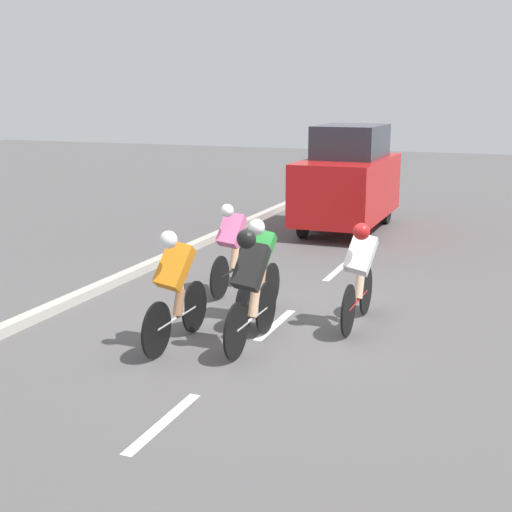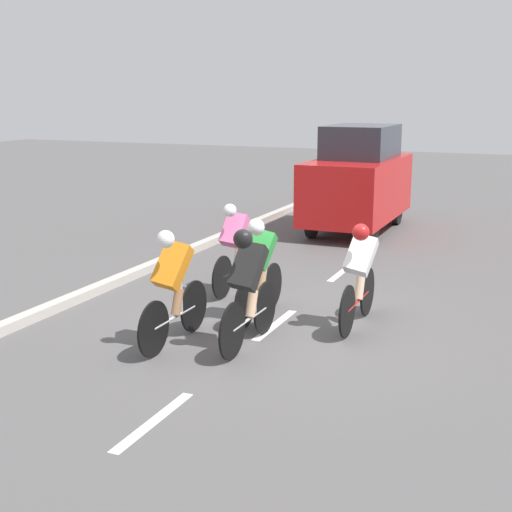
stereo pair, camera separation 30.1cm
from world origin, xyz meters
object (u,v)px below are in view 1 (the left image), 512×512
object	(u,v)px
cyclist_green	(259,266)
cyclist_white	(360,271)
support_car	(348,179)
cyclist_black	(251,285)
cyclist_orange	(175,285)
cyclist_pink	(232,246)

from	to	relation	value
cyclist_green	cyclist_white	bearing A→B (deg)	-171.72
support_car	cyclist_green	bearing A→B (deg)	94.07
cyclist_black	support_car	xyz separation A→B (m)	(0.82, -8.08, 0.36)
cyclist_black	cyclist_green	xyz separation A→B (m)	(0.33, -1.12, -0.04)
cyclist_orange	support_car	size ratio (longest dim) A/B	0.45
cyclist_white	cyclist_orange	bearing A→B (deg)	39.38
cyclist_pink	cyclist_green	bearing A→B (deg)	128.21
cyclist_white	cyclist_black	size ratio (longest dim) A/B	1.00
cyclist_orange	support_car	distance (m)	8.37
cyclist_green	support_car	distance (m)	6.99
cyclist_orange	cyclist_green	xyz separation A→B (m)	(-0.57, -1.40, -0.02)
cyclist_orange	support_car	bearing A→B (deg)	-90.54
cyclist_black	cyclist_pink	bearing A→B (deg)	-61.47
cyclist_green	cyclist_orange	bearing A→B (deg)	67.73
cyclist_orange	cyclist_black	xyz separation A→B (m)	(-0.90, -0.28, 0.02)
cyclist_orange	cyclist_green	world-z (taller)	cyclist_orange
cyclist_white	cyclist_green	bearing A→B (deg)	8.28
cyclist_pink	support_car	xyz separation A→B (m)	(-0.42, -5.80, 0.42)
cyclist_black	cyclist_green	world-z (taller)	cyclist_black
cyclist_black	cyclist_green	bearing A→B (deg)	-73.76
cyclist_pink	cyclist_orange	bearing A→B (deg)	97.51
cyclist_orange	cyclist_black	world-z (taller)	cyclist_black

